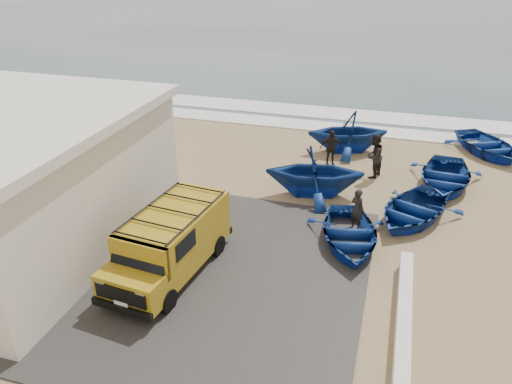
# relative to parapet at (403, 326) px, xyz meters

# --- Properties ---
(ground) EXTENTS (160.00, 160.00, 0.00)m
(ground) POSITION_rel_parapet_xyz_m (-5.00, 3.00, -0.28)
(ground) COLOR #9A8159
(slab) EXTENTS (12.00, 10.00, 0.05)m
(slab) POSITION_rel_parapet_xyz_m (-7.00, 1.00, -0.25)
(slab) COLOR #383533
(slab) RESTS_ON ground
(ocean) EXTENTS (180.00, 88.00, 0.01)m
(ocean) POSITION_rel_parapet_xyz_m (-5.00, 59.00, -0.27)
(ocean) COLOR #385166
(ocean) RESTS_ON ground
(surf_line) EXTENTS (180.00, 1.60, 0.06)m
(surf_line) POSITION_rel_parapet_xyz_m (-5.00, 15.00, -0.25)
(surf_line) COLOR white
(surf_line) RESTS_ON ground
(surf_wash) EXTENTS (180.00, 2.20, 0.04)m
(surf_wash) POSITION_rel_parapet_xyz_m (-5.00, 17.50, -0.26)
(surf_wash) COLOR white
(surf_wash) RESTS_ON ground
(parapet) EXTENTS (0.35, 6.00, 0.55)m
(parapet) POSITION_rel_parapet_xyz_m (0.00, 0.00, 0.00)
(parapet) COLOR silver
(parapet) RESTS_ON ground
(van) EXTENTS (2.30, 4.76, 1.97)m
(van) POSITION_rel_parapet_xyz_m (-6.62, 0.86, 0.78)
(van) COLOR #AD8C1A
(van) RESTS_ON ground
(boat_near_left) EXTENTS (3.38, 4.18, 0.77)m
(boat_near_left) POSITION_rel_parapet_xyz_m (-1.80, 3.81, 0.11)
(boat_near_left) COLOR navy
(boat_near_left) RESTS_ON ground
(boat_near_right) EXTENTS (4.10, 4.67, 0.81)m
(boat_near_right) POSITION_rel_parapet_xyz_m (0.14, 6.09, 0.13)
(boat_near_right) COLOR navy
(boat_near_right) RESTS_ON ground
(boat_mid_left) EXTENTS (4.28, 3.88, 1.96)m
(boat_mid_left) POSITION_rel_parapet_xyz_m (-3.53, 7.01, 0.71)
(boat_mid_left) COLOR navy
(boat_mid_left) RESTS_ON ground
(boat_mid_right) EXTENTS (3.26, 4.31, 0.84)m
(boat_mid_right) POSITION_rel_parapet_xyz_m (1.33, 9.25, 0.15)
(boat_mid_right) COLOR navy
(boat_mid_right) RESTS_ON ground
(boat_far_left) EXTENTS (4.53, 4.22, 1.94)m
(boat_far_left) POSITION_rel_parapet_xyz_m (-2.89, 11.93, 0.69)
(boat_far_left) COLOR navy
(boat_far_left) RESTS_ON ground
(boat_far_right) EXTENTS (4.35, 4.84, 0.83)m
(boat_far_right) POSITION_rel_parapet_xyz_m (3.37, 13.43, 0.14)
(boat_far_right) COLOR navy
(boat_far_right) RESTS_ON ground
(fisherman_front) EXTENTS (0.65, 0.61, 1.49)m
(fisherman_front) POSITION_rel_parapet_xyz_m (-1.69, 4.89, 0.47)
(fisherman_front) COLOR black
(fisherman_front) RESTS_ON ground
(fisherman_middle) EXTENTS (0.99, 1.10, 1.86)m
(fisherman_middle) POSITION_rel_parapet_xyz_m (-1.51, 9.36, 0.65)
(fisherman_middle) COLOR black
(fisherman_middle) RESTS_ON ground
(fisherman_back) EXTENTS (1.03, 0.73, 1.63)m
(fisherman_back) POSITION_rel_parapet_xyz_m (-3.39, 10.05, 0.54)
(fisherman_back) COLOR black
(fisherman_back) RESTS_ON ground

